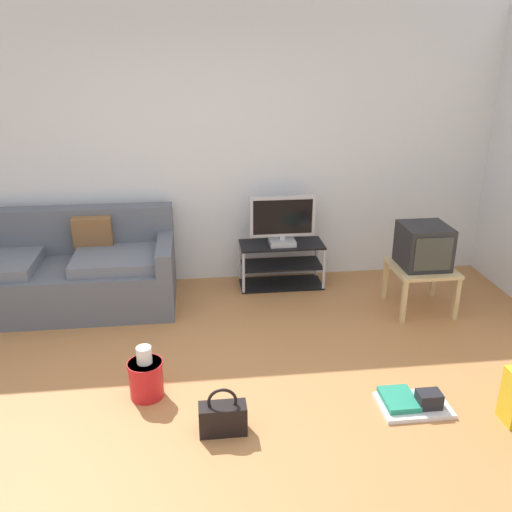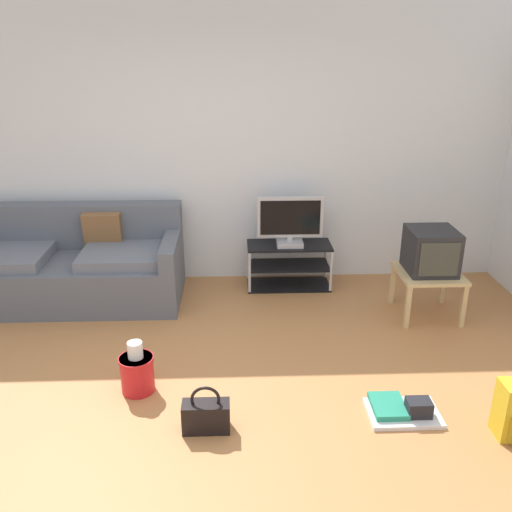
{
  "view_description": "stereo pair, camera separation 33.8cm",
  "coord_description": "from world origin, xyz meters",
  "px_view_note": "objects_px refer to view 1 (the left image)",
  "views": [
    {
      "loc": [
        -0.06,
        -2.93,
        2.32
      ],
      "look_at": [
        0.44,
        1.23,
        0.68
      ],
      "focal_mm": 38.37,
      "sensor_mm": 36.0,
      "label": 1
    },
    {
      "loc": [
        0.28,
        -2.96,
        2.32
      ],
      "look_at": [
        0.44,
        1.23,
        0.68
      ],
      "focal_mm": 38.37,
      "sensor_mm": 36.0,
      "label": 2
    }
  ],
  "objects_px": {
    "side_table": "(421,273)",
    "handbag": "(223,417)",
    "floor_tray": "(413,402)",
    "crt_tv": "(424,246)",
    "tv_stand": "(281,264)",
    "flat_tv": "(282,221)",
    "couch": "(60,273)",
    "cleaning_bucket": "(146,376)"
  },
  "relations": [
    {
      "from": "tv_stand",
      "to": "handbag",
      "type": "relative_size",
      "value": 2.55
    },
    {
      "from": "flat_tv",
      "to": "crt_tv",
      "type": "distance_m",
      "value": 1.35
    },
    {
      "from": "couch",
      "to": "cleaning_bucket",
      "type": "xyz_separation_m",
      "value": [
        0.88,
        -1.56,
        -0.17
      ]
    },
    {
      "from": "cleaning_bucket",
      "to": "couch",
      "type": "bearing_deg",
      "value": 119.31
    },
    {
      "from": "crt_tv",
      "to": "handbag",
      "type": "bearing_deg",
      "value": -141.11
    },
    {
      "from": "side_table",
      "to": "floor_tray",
      "type": "relative_size",
      "value": 1.16
    },
    {
      "from": "tv_stand",
      "to": "flat_tv",
      "type": "xyz_separation_m",
      "value": [
        0.0,
        -0.02,
        0.47
      ]
    },
    {
      "from": "side_table",
      "to": "handbag",
      "type": "height_order",
      "value": "side_table"
    },
    {
      "from": "tv_stand",
      "to": "handbag",
      "type": "bearing_deg",
      "value": -108.39
    },
    {
      "from": "cleaning_bucket",
      "to": "crt_tv",
      "type": "bearing_deg",
      "value": 24.41
    },
    {
      "from": "couch",
      "to": "flat_tv",
      "type": "bearing_deg",
      "value": 4.89
    },
    {
      "from": "tv_stand",
      "to": "floor_tray",
      "type": "xyz_separation_m",
      "value": [
        0.56,
        -2.11,
        -0.18
      ]
    },
    {
      "from": "tv_stand",
      "to": "side_table",
      "type": "height_order",
      "value": "tv_stand"
    },
    {
      "from": "tv_stand",
      "to": "floor_tray",
      "type": "relative_size",
      "value": 1.77
    },
    {
      "from": "couch",
      "to": "side_table",
      "type": "bearing_deg",
      "value": -8.23
    },
    {
      "from": "crt_tv",
      "to": "floor_tray",
      "type": "distance_m",
      "value": 1.68
    },
    {
      "from": "tv_stand",
      "to": "floor_tray",
      "type": "height_order",
      "value": "tv_stand"
    },
    {
      "from": "cleaning_bucket",
      "to": "floor_tray",
      "type": "height_order",
      "value": "cleaning_bucket"
    },
    {
      "from": "floor_tray",
      "to": "side_table",
      "type": "bearing_deg",
      "value": 66.61
    },
    {
      "from": "flat_tv",
      "to": "couch",
      "type": "bearing_deg",
      "value": -175.11
    },
    {
      "from": "couch",
      "to": "tv_stand",
      "type": "bearing_deg",
      "value": 5.49
    },
    {
      "from": "handbag",
      "to": "floor_tray",
      "type": "xyz_separation_m",
      "value": [
        1.3,
        0.1,
        -0.07
      ]
    },
    {
      "from": "couch",
      "to": "handbag",
      "type": "xyz_separation_m",
      "value": [
        1.38,
        -2.01,
        -0.21
      ]
    },
    {
      "from": "couch",
      "to": "floor_tray",
      "type": "height_order",
      "value": "couch"
    },
    {
      "from": "couch",
      "to": "flat_tv",
      "type": "xyz_separation_m",
      "value": [
        2.12,
        0.18,
        0.37
      ]
    },
    {
      "from": "flat_tv",
      "to": "handbag",
      "type": "relative_size",
      "value": 1.96
    },
    {
      "from": "tv_stand",
      "to": "handbag",
      "type": "distance_m",
      "value": 2.33
    },
    {
      "from": "couch",
      "to": "cleaning_bucket",
      "type": "bearing_deg",
      "value": -60.69
    },
    {
      "from": "side_table",
      "to": "cleaning_bucket",
      "type": "relative_size",
      "value": 1.4
    },
    {
      "from": "side_table",
      "to": "floor_tray",
      "type": "xyz_separation_m",
      "value": [
        -0.62,
        -1.43,
        -0.32
      ]
    },
    {
      "from": "crt_tv",
      "to": "flat_tv",
      "type": "bearing_deg",
      "value": 151.52
    },
    {
      "from": "tv_stand",
      "to": "crt_tv",
      "type": "xyz_separation_m",
      "value": [
        1.18,
        -0.66,
        0.39
      ]
    },
    {
      "from": "flat_tv",
      "to": "floor_tray",
      "type": "xyz_separation_m",
      "value": [
        0.56,
        -2.09,
        -0.65
      ]
    },
    {
      "from": "floor_tray",
      "to": "tv_stand",
      "type": "bearing_deg",
      "value": 104.93
    },
    {
      "from": "side_table",
      "to": "crt_tv",
      "type": "relative_size",
      "value": 1.29
    },
    {
      "from": "crt_tv",
      "to": "side_table",
      "type": "bearing_deg",
      "value": -90.0
    },
    {
      "from": "tv_stand",
      "to": "cleaning_bucket",
      "type": "xyz_separation_m",
      "value": [
        -1.24,
        -1.76,
        -0.06
      ]
    },
    {
      "from": "side_table",
      "to": "handbag",
      "type": "relative_size",
      "value": 1.67
    },
    {
      "from": "couch",
      "to": "side_table",
      "type": "height_order",
      "value": "couch"
    },
    {
      "from": "flat_tv",
      "to": "floor_tray",
      "type": "height_order",
      "value": "flat_tv"
    },
    {
      "from": "side_table",
      "to": "handbag",
      "type": "distance_m",
      "value": 2.47
    },
    {
      "from": "crt_tv",
      "to": "cleaning_bucket",
      "type": "relative_size",
      "value": 1.09
    }
  ]
}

